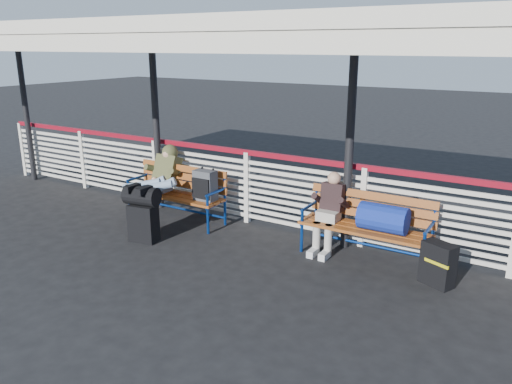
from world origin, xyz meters
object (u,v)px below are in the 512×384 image
Objects in this scene: traveler_man at (156,182)px; companion_person at (329,211)px; luggage_stack at (143,212)px; bench_right at (376,219)px; bench_left at (187,187)px; suitcase_side at (438,264)px.

traveler_man is 1.43× the size of companion_person.
luggage_stack is 3.41m from bench_right.
bench_right is (3.19, 0.10, 0.00)m from bench_left.
bench_right is (3.22, 1.13, 0.14)m from luggage_stack.
traveler_man reaches higher than bench_left.
companion_person is (2.87, 0.44, -0.12)m from traveler_man.
bench_right is 3.24× the size of suitcase_side.
luggage_stack is 1.04m from bench_left.
bench_left reaches higher than bench_right.
traveler_man is at bearing -171.21° from companion_person.
suitcase_side is (0.91, -0.30, -0.33)m from bench_right.
bench_left is 1.00× the size of bench_right.
suitcase_side is at bearing -18.15° from bench_right.
bench_right is at bearing -0.05° from companion_person.
traveler_man is at bearing -154.67° from suitcase_side.
traveler_man reaches higher than companion_person.
companion_person is at bearing 8.79° from traveler_man.
bench_right is 3.59m from traveler_man.
suitcase_side is at bearing 1.31° from luggage_stack.
bench_left is 1.57× the size of companion_person.
companion_person is at bearing -167.08° from suitcase_side.
bench_left is 1.10× the size of traveler_man.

